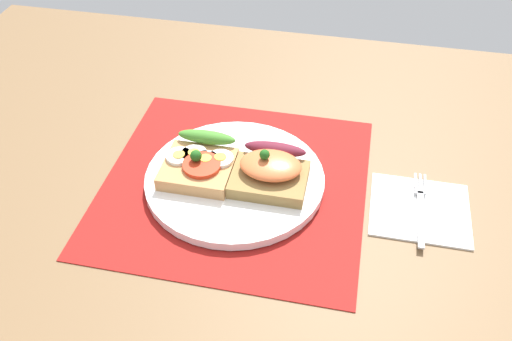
{
  "coord_description": "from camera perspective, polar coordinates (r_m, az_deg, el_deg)",
  "views": [
    {
      "loc": [
        14.39,
        -54.84,
        53.22
      ],
      "look_at": [
        3.0,
        0.0,
        3.05
      ],
      "focal_mm": 39.1,
      "sensor_mm": 36.0,
      "label": 1
    }
  ],
  "objects": [
    {
      "name": "fork",
      "position": [
        0.77,
        16.48,
        -3.52
      ],
      "size": [
        1.62,
        13.74,
        0.32
      ],
      "color": "#B7B7BC",
      "rests_on": "napkin"
    },
    {
      "name": "ground_plane",
      "position": [
        0.79,
        -2.14,
        -2.22
      ],
      "size": [
        120.0,
        90.0,
        3.2
      ],
      "primitive_type": "cube",
      "color": "brown"
    },
    {
      "name": "sandwich_salmon",
      "position": [
        0.75,
        1.46,
        -0.04
      ],
      "size": [
        10.14,
        9.34,
        5.22
      ],
      "color": "olive",
      "rests_on": "plate"
    },
    {
      "name": "plate",
      "position": [
        0.77,
        -2.18,
        -0.87
      ],
      "size": [
        24.76,
        24.76,
        1.25
      ],
      "primitive_type": "cylinder",
      "color": "white",
      "rests_on": "placemat"
    },
    {
      "name": "sandwich_egg_tomato",
      "position": [
        0.77,
        -5.77,
        0.82
      ],
      "size": [
        9.48,
        10.25,
        4.11
      ],
      "color": "tan",
      "rests_on": "plate"
    },
    {
      "name": "placemat",
      "position": [
        0.78,
        -2.17,
        -1.29
      ],
      "size": [
        36.03,
        35.53,
        0.3
      ],
      "primitive_type": "cube",
      "color": "maroon",
      "rests_on": "ground_plane"
    },
    {
      "name": "napkin",
      "position": [
        0.77,
        16.42,
        -3.91
      ],
      "size": [
        12.94,
        11.78,
        0.6
      ],
      "primitive_type": "cube",
      "color": "white",
      "rests_on": "ground_plane"
    }
  ]
}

